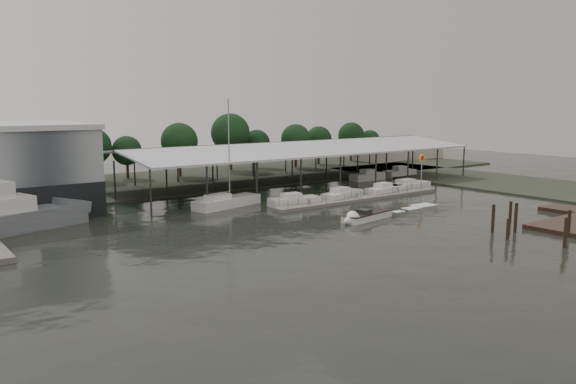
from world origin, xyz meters
TOP-DOWN VIEW (x-y plane):
  - ground at (0.00, 0.00)m, footprint 200.00×200.00m
  - land_strip_far at (0.00, 42.00)m, footprint 140.00×30.00m
  - land_strip_east at (45.00, 10.00)m, footprint 20.00×60.00m
  - covered_boat_shed at (17.00, 28.00)m, footprint 58.24×24.00m
  - floating_dock at (15.00, 10.00)m, footprint 28.00×2.00m
  - shell_fuel_sign at (27.00, 9.99)m, footprint 1.10×0.18m
  - distant_commercial_buildings at (59.03, 44.69)m, footprint 22.00×8.00m
  - grey_trawler at (-27.36, 17.67)m, footprint 18.01×9.34m
  - white_sailboat at (-2.13, 16.48)m, footprint 9.88×4.71m
  - speedboat_underway at (5.83, 0.30)m, footprint 18.53×5.14m
  - moored_cruiser_0 at (5.34, 12.33)m, footprint 6.91×3.07m
  - moored_cruiser_1 at (13.48, 12.20)m, footprint 7.57×3.95m
  - moored_cruiser_2 at (21.34, 11.77)m, footprint 7.34×3.20m
  - moored_cruiser_3 at (27.04, 12.59)m, footprint 8.33×2.52m
  - mooring_pilings at (13.81, -14.17)m, footprint 7.69×9.36m
  - horizon_tree_line at (21.29, 47.91)m, footprint 68.15×10.20m

SIDE VIEW (x-z plane):
  - ground at x=0.00m, z-range 0.00..0.00m
  - land_strip_far at x=0.00m, z-range -0.05..0.25m
  - land_strip_east at x=45.00m, z-range -0.05..0.25m
  - floating_dock at x=15.00m, z-range -0.50..0.90m
  - speedboat_underway at x=5.83m, z-range -0.61..1.39m
  - moored_cruiser_2 at x=21.34m, z-range -0.24..1.46m
  - moored_cruiser_0 at x=5.34m, z-range -0.24..1.46m
  - moored_cruiser_1 at x=13.48m, z-range -0.24..1.46m
  - moored_cruiser_3 at x=27.04m, z-range -0.24..1.46m
  - white_sailboat at x=-2.13m, z-range -6.12..7.43m
  - mooring_pilings at x=13.81m, z-range -0.79..2.79m
  - grey_trawler at x=-27.36m, z-range -2.84..6.00m
  - distant_commercial_buildings at x=59.03m, z-range -0.16..3.84m
  - shell_fuel_sign at x=27.00m, z-range 1.15..6.70m
  - horizon_tree_line at x=21.29m, z-range 0.52..11.59m
  - covered_boat_shed at x=17.00m, z-range 2.65..9.61m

